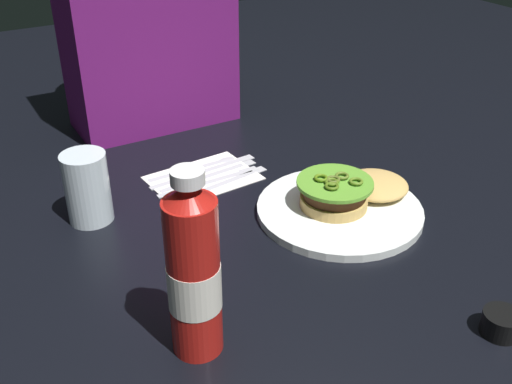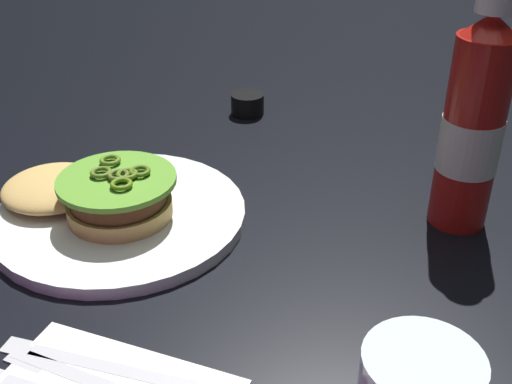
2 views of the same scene
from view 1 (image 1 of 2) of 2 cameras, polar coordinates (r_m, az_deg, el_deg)
name	(u,v)px [view 1 (image 1 of 2)]	position (r m, az deg, el deg)	size (l,w,h in m)	color
ground_plane	(319,245)	(0.93, 5.98, -4.97)	(3.00, 3.00, 0.00)	black
dinner_plate	(339,210)	(1.01, 7.87, -1.70)	(0.27, 0.27, 0.01)	white
burger_sandwich	(350,190)	(1.01, 8.84, 0.18)	(0.21, 0.12, 0.05)	tan
ketchup_bottle	(194,274)	(0.69, -5.90, -7.68)	(0.06, 0.06, 0.24)	#B11914
water_glass	(87,188)	(0.99, -15.63, 0.39)	(0.07, 0.07, 0.12)	silver
condiment_cup	(501,323)	(0.83, 22.13, -11.40)	(0.05, 0.05, 0.03)	black
napkin	(203,178)	(1.11, -5.01, 1.36)	(0.19, 0.13, 0.00)	white
steak_knife	(226,180)	(1.09, -2.84, 1.09)	(0.20, 0.05, 0.00)	silver
fork_utensil	(218,178)	(1.10, -3.59, 1.35)	(0.20, 0.02, 0.00)	silver
butter_knife	(215,172)	(1.12, -3.89, 1.88)	(0.20, 0.04, 0.00)	silver
table_knife	(210,168)	(1.13, -4.35, 2.30)	(0.22, 0.04, 0.00)	silver
spoon_utensil	(206,164)	(1.15, -4.75, 2.66)	(0.18, 0.03, 0.00)	silver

